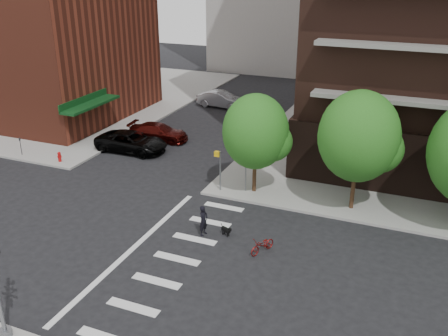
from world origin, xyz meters
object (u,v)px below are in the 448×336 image
at_px(parked_car_silver, 221,99).
at_px(fire_hydrant, 59,156).
at_px(scooter, 263,245).
at_px(parked_car_black, 131,142).
at_px(dog_walker, 204,221).
at_px(parked_car_maroon, 159,132).

bearing_deg(parked_car_silver, fire_hydrant, 169.24).
xyz_separation_m(fire_hydrant, scooter, (17.17, -5.65, -0.13)).
height_order(parked_car_black, dog_walker, dog_walker).
bearing_deg(parked_car_black, scooter, -125.96).
distance_m(fire_hydrant, parked_car_black, 5.34).
distance_m(parked_car_silver, dog_walker, 24.78).
xyz_separation_m(fire_hydrant, parked_car_silver, (5.00, 18.01, 0.24)).
bearing_deg(parked_car_maroon, parked_car_silver, -10.31).
distance_m(fire_hydrant, parked_car_silver, 18.69).
bearing_deg(parked_car_maroon, scooter, -139.91).
height_order(fire_hydrant, parked_car_maroon, parked_car_maroon).
height_order(parked_car_silver, dog_walker, dog_walker).
xyz_separation_m(parked_car_maroon, scooter, (13.05, -12.69, -0.28)).
xyz_separation_m(parked_car_maroon, parked_car_silver, (0.88, 10.97, 0.09)).
height_order(parked_car_maroon, parked_car_silver, parked_car_silver).
bearing_deg(scooter, parked_car_black, 169.43).
bearing_deg(scooter, parked_car_silver, 141.96).
height_order(parked_car_maroon, dog_walker, dog_walker).
bearing_deg(fire_hydrant, parked_car_silver, 74.48).
bearing_deg(fire_hydrant, dog_walker, -20.66).
bearing_deg(dog_walker, parked_car_black, 55.62).
bearing_deg(parked_car_silver, parked_car_black, 178.39).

